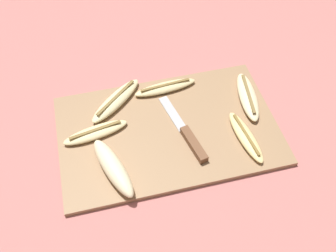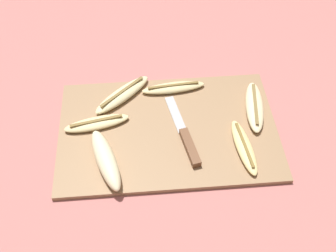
{
  "view_description": "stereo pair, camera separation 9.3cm",
  "coord_description": "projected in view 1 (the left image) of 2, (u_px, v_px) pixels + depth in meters",
  "views": [
    {
      "loc": [
        -0.14,
        -0.56,
        0.75
      ],
      "look_at": [
        0.0,
        0.0,
        0.02
      ],
      "focal_mm": 42.0,
      "sensor_mm": 36.0,
      "label": 1
    },
    {
      "loc": [
        -0.05,
        -0.57,
        0.75
      ],
      "look_at": [
        0.0,
        0.0,
        0.02
      ],
      "focal_mm": 42.0,
      "sensor_mm": 36.0,
      "label": 2
    }
  ],
  "objects": [
    {
      "name": "ground_plane",
      "position": [
        168.0,
        132.0,
        0.95
      ],
      "size": [
        4.0,
        4.0,
        0.0
      ],
      "primitive_type": "plane",
      "color": "#B76B66"
    },
    {
      "name": "cutting_board",
      "position": [
        168.0,
        130.0,
        0.94
      ],
      "size": [
        0.52,
        0.33,
        0.01
      ],
      "color": "#997551",
      "rests_on": "ground_plane"
    },
    {
      "name": "knife",
      "position": [
        190.0,
        139.0,
        0.91
      ],
      "size": [
        0.07,
        0.22,
        0.02
      ],
      "rotation": [
        0.0,
        0.0,
        0.21
      ],
      "color": "brown",
      "rests_on": "cutting_board"
    },
    {
      "name": "banana_golden_short",
      "position": [
        246.0,
        137.0,
        0.91
      ],
      "size": [
        0.05,
        0.16,
        0.02
      ],
      "rotation": [
        0.0,
        0.0,
        3.26
      ],
      "color": "#EDD689",
      "rests_on": "cutting_board"
    },
    {
      "name": "banana_ripe_center",
      "position": [
        96.0,
        132.0,
        0.92
      ],
      "size": [
        0.16,
        0.07,
        0.02
      ],
      "rotation": [
        0.0,
        0.0,
        4.9
      ],
      "color": "beige",
      "rests_on": "cutting_board"
    },
    {
      "name": "banana_mellow_near",
      "position": [
        165.0,
        87.0,
        1.01
      ],
      "size": [
        0.17,
        0.05,
        0.02
      ],
      "rotation": [
        0.0,
        0.0,
        4.8
      ],
      "color": "beige",
      "rests_on": "cutting_board"
    },
    {
      "name": "banana_cream_curved",
      "position": [
        248.0,
        96.0,
        0.99
      ],
      "size": [
        0.07,
        0.17,
        0.02
      ],
      "rotation": [
        0.0,
        0.0,
        3.0
      ],
      "color": "beige",
      "rests_on": "cutting_board"
    },
    {
      "name": "banana_soft_right",
      "position": [
        116.0,
        100.0,
        0.98
      ],
      "size": [
        0.16,
        0.15,
        0.02
      ],
      "rotation": [
        0.0,
        0.0,
        2.29
      ],
      "color": "beige",
      "rests_on": "cutting_board"
    },
    {
      "name": "banana_pale_long",
      "position": [
        113.0,
        168.0,
        0.85
      ],
      "size": [
        0.09,
        0.17,
        0.04
      ],
      "rotation": [
        0.0,
        0.0,
        3.46
      ],
      "color": "beige",
      "rests_on": "cutting_board"
    }
  ]
}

